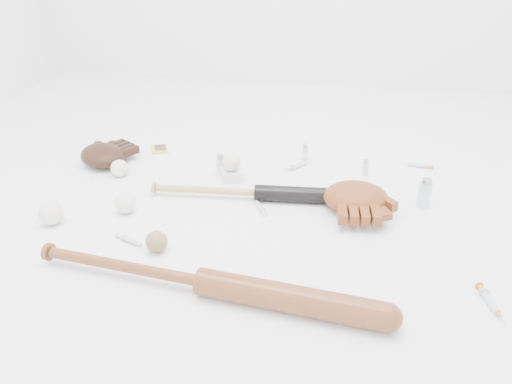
# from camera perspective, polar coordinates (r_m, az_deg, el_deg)

# --- Properties ---
(bat_dark) EXTENTS (0.80, 0.11, 0.06)m
(bat_dark) POSITION_cam_1_polar(r_m,az_deg,el_deg) (1.75, 0.15, -0.08)
(bat_dark) COLOR black
(bat_dark) RESTS_ON ground
(bat_wood) EXTENTS (1.01, 0.20, 0.07)m
(bat_wood) POSITION_cam_1_polar(r_m,az_deg,el_deg) (1.34, -6.18, -10.14)
(bat_wood) COLOR brown
(bat_wood) RESTS_ON ground
(glove_dark) EXTENTS (0.32, 0.32, 0.08)m
(glove_dark) POSITION_cam_1_polar(r_m,az_deg,el_deg) (2.09, -17.14, 4.06)
(glove_dark) COLOR black
(glove_dark) RESTS_ON ground
(glove_tan) EXTENTS (0.28, 0.28, 0.09)m
(glove_tan) POSITION_cam_1_polar(r_m,az_deg,el_deg) (1.72, 11.34, -0.56)
(glove_tan) COLOR brown
(glove_tan) RESTS_ON ground
(trading_card) EXTENTS (0.10, 0.11, 0.01)m
(trading_card) POSITION_cam_1_polar(r_m,az_deg,el_deg) (2.19, -10.97, 4.85)
(trading_card) COLOR gold
(trading_card) RESTS_ON ground
(pedestal) EXTENTS (0.09, 0.09, 0.04)m
(pedestal) POSITION_cam_1_polar(r_m,az_deg,el_deg) (1.89, -2.79, 1.96)
(pedestal) COLOR white
(pedestal) RESTS_ON ground
(baseball_on_pedestal) EXTENTS (0.07, 0.07, 0.07)m
(baseball_on_pedestal) POSITION_cam_1_polar(r_m,az_deg,el_deg) (1.87, -2.83, 3.45)
(baseball_on_pedestal) COLOR silver
(baseball_on_pedestal) RESTS_ON pedestal
(baseball_left) EXTENTS (0.08, 0.08, 0.08)m
(baseball_left) POSITION_cam_1_polar(r_m,az_deg,el_deg) (1.74, -22.39, -2.26)
(baseball_left) COLOR silver
(baseball_left) RESTS_ON ground
(baseball_upper) EXTENTS (0.07, 0.07, 0.07)m
(baseball_upper) POSITION_cam_1_polar(r_m,az_deg,el_deg) (1.98, -15.35, 2.63)
(baseball_upper) COLOR silver
(baseball_upper) RESTS_ON ground
(baseball_mid) EXTENTS (0.07, 0.07, 0.07)m
(baseball_mid) POSITION_cam_1_polar(r_m,az_deg,el_deg) (1.73, -14.71, -1.21)
(baseball_mid) COLOR silver
(baseball_mid) RESTS_ON ground
(baseball_aged) EXTENTS (0.07, 0.07, 0.07)m
(baseball_aged) POSITION_cam_1_polar(r_m,az_deg,el_deg) (1.52, -11.31, -5.57)
(baseball_aged) COLOR olive
(baseball_aged) RESTS_ON ground
(syringe_0) EXTENTS (0.13, 0.07, 0.02)m
(syringe_0) POSITION_cam_1_polar(r_m,az_deg,el_deg) (1.58, -14.12, -5.43)
(syringe_0) COLOR #ADBCC6
(syringe_0) RESTS_ON ground
(syringe_1) EXTENTS (0.08, 0.13, 0.02)m
(syringe_1) POSITION_cam_1_polar(r_m,az_deg,el_deg) (1.71, 0.43, -1.68)
(syringe_1) COLOR #ADBCC6
(syringe_1) RESTS_ON ground
(syringe_2) EXTENTS (0.12, 0.13, 0.02)m
(syringe_2) POSITION_cam_1_polar(r_m,az_deg,el_deg) (2.00, 4.87, 3.06)
(syringe_2) COLOR #ADBCC6
(syringe_2) RESTS_ON ground
(syringe_3) EXTENTS (0.06, 0.16, 0.02)m
(syringe_3) POSITION_cam_1_polar(r_m,az_deg,el_deg) (1.45, 25.23, -11.34)
(syringe_3) COLOR #ADBCC6
(syringe_3) RESTS_ON ground
(syringe_4) EXTENTS (0.13, 0.03, 0.02)m
(syringe_4) POSITION_cam_1_polar(r_m,az_deg,el_deg) (2.10, 18.05, 2.91)
(syringe_4) COLOR #ADBCC6
(syringe_4) RESTS_ON ground
(vial_0) EXTENTS (0.03, 0.03, 0.07)m
(vial_0) POSITION_cam_1_polar(r_m,az_deg,el_deg) (2.06, 5.60, 4.57)
(vial_0) COLOR silver
(vial_0) RESTS_ON ground
(vial_1) EXTENTS (0.03, 0.03, 0.06)m
(vial_1) POSITION_cam_1_polar(r_m,az_deg,el_deg) (1.97, 12.39, 2.78)
(vial_1) COLOR silver
(vial_1) RESTS_ON ground
(vial_2) EXTENTS (0.03, 0.03, 0.08)m
(vial_2) POSITION_cam_1_polar(r_m,az_deg,el_deg) (1.93, -4.09, 3.13)
(vial_2) COLOR silver
(vial_2) RESTS_ON ground
(vial_3) EXTENTS (0.04, 0.04, 0.10)m
(vial_3) POSITION_cam_1_polar(r_m,az_deg,el_deg) (1.80, 18.73, -0.07)
(vial_3) COLOR silver
(vial_3) RESTS_ON ground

